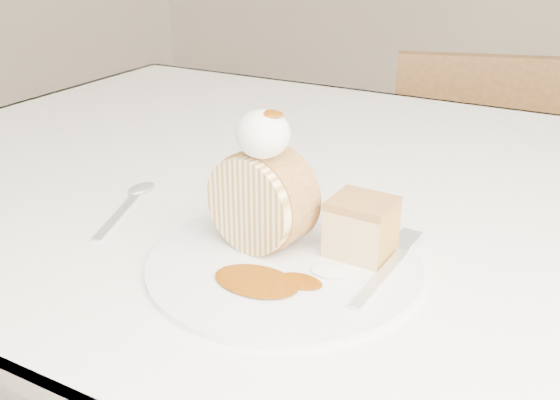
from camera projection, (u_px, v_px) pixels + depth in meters
The scene contains 10 objects.
table at pixel (364, 251), 0.80m from camera, with size 1.40×0.90×0.75m.
chair_far at pixel (471, 199), 1.44m from camera, with size 0.48×0.48×0.81m.
plate at pixel (284, 263), 0.59m from camera, with size 0.26×0.26×0.01m, color white.
roulade_slice at pixel (262, 200), 0.60m from camera, with size 0.10×0.10×0.05m, color #F9E7AD.
cake_chunk at pixel (361, 230), 0.59m from camera, with size 0.06×0.05×0.05m, color #B47C44.
whipped_cream at pixel (263, 134), 0.56m from camera, with size 0.05×0.05×0.04m, color silver.
caramel_drizzle at pixel (270, 108), 0.54m from camera, with size 0.02×0.02×0.01m, color #733604.
caramel_pool at pixel (256, 281), 0.55m from camera, with size 0.08×0.05×0.00m, color #733604, non-canonical shape.
fork at pixel (380, 278), 0.55m from camera, with size 0.02×0.15×0.00m, color silver.
spoon at pixel (118, 216), 0.68m from camera, with size 0.02×0.14×0.00m, color silver.
Camera 1 is at (0.24, -0.47, 1.05)m, focal length 40.00 mm.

